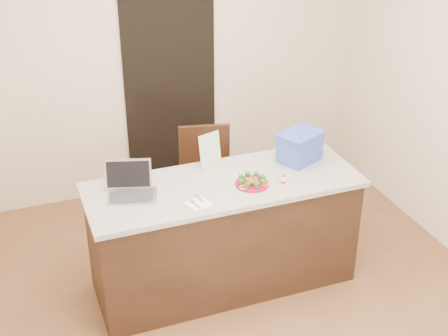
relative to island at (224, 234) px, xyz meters
name	(u,v)px	position (x,y,z in m)	size (l,w,h in m)	color
ground	(235,300)	(0.00, -0.25, -0.46)	(4.00, 4.00, 0.00)	brown
room_shell	(237,107)	(0.00, -0.25, 1.16)	(4.00, 4.00, 4.00)	white
doorway	(171,92)	(0.10, 1.73, 0.54)	(0.90, 0.02, 2.00)	black
island	(224,234)	(0.00, 0.00, 0.00)	(2.06, 0.76, 0.92)	black
plate	(252,184)	(0.18, -0.11, 0.47)	(0.25, 0.25, 0.02)	maroon
meatballs	(252,181)	(0.18, -0.11, 0.49)	(0.09, 0.09, 0.04)	brown
broccoli	(252,179)	(0.18, -0.11, 0.51)	(0.21, 0.21, 0.04)	#124412
pepper_rings	(252,183)	(0.18, -0.11, 0.48)	(0.23, 0.21, 0.01)	#FFAD1A
napkin	(198,204)	(-0.28, -0.23, 0.46)	(0.15, 0.15, 0.01)	silver
fork	(195,203)	(-0.30, -0.22, 0.47)	(0.04, 0.15, 0.00)	silver
knife	(203,203)	(-0.25, -0.25, 0.47)	(0.03, 0.21, 0.01)	white
yogurt_bottle	(283,181)	(0.40, -0.18, 0.49)	(0.04, 0.04, 0.08)	white
laptop	(130,186)	(-0.68, 0.08, 0.52)	(0.39, 0.36, 0.24)	#AEADB2
leaflet	(210,150)	(-0.01, 0.28, 0.60)	(0.19, 0.00, 0.27)	white
blue_box	(300,146)	(0.69, 0.12, 0.58)	(0.41, 0.36, 0.24)	#2E45A8
chair	(209,176)	(0.14, 0.74, 0.11)	(0.53, 0.54, 1.00)	#351B10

